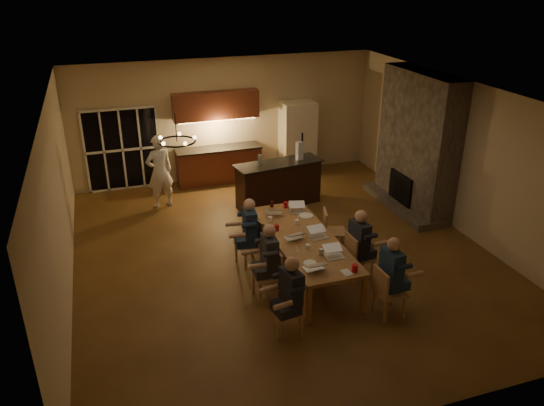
{
  "coord_description": "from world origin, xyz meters",
  "views": [
    {
      "loc": [
        -3.14,
        -8.79,
        5.31
      ],
      "look_at": [
        -0.11,
        0.3,
        0.99
      ],
      "focal_mm": 35.0,
      "sensor_mm": 36.0,
      "label": 1
    }
  ],
  "objects_px": {
    "laptop_c": "(293,233)",
    "plate_far": "(306,216)",
    "person_left_near": "(291,297)",
    "plate_left": "(310,263)",
    "can_cola": "(272,204)",
    "person_right_near": "(391,275)",
    "redcup_mid": "(277,228)",
    "bar_bottle": "(260,160)",
    "bar_island": "(278,184)",
    "person_right_mid": "(359,245)",
    "laptop_a": "(313,262)",
    "refrigerator": "(298,138)",
    "chair_right_mid": "(360,256)",
    "laptop_f": "(297,207)",
    "person_left_far": "(250,232)",
    "chair_left_mid": "(267,275)",
    "standing_person": "(160,172)",
    "dining_table": "(303,255)",
    "laptop_e": "(274,208)",
    "plate_near": "(335,249)",
    "mug_mid": "(297,222)",
    "chair_right_far": "(335,231)",
    "can_silver": "(321,252)",
    "laptop_b": "(335,251)",
    "chair_right_near": "(390,292)",
    "laptop_d": "(319,232)",
    "bar_blender": "(299,151)",
    "chair_left_near": "(289,308)",
    "redcup_near": "(355,268)",
    "chair_left_far": "(249,243)",
    "redcup_far": "(286,205)",
    "chandelier": "(177,141)",
    "mug_front": "(308,247)",
    "mug_back": "(270,219)"
  },
  "relations": [
    {
      "from": "bar_island",
      "to": "chandelier",
      "type": "distance_m",
      "value": 4.57
    },
    {
      "from": "laptop_c",
      "to": "plate_far",
      "type": "xyz_separation_m",
      "value": [
        0.57,
        0.79,
        -0.1
      ]
    },
    {
      "from": "person_left_far",
      "to": "mug_mid",
      "type": "xyz_separation_m",
      "value": [
        0.91,
        -0.08,
        0.11
      ]
    },
    {
      "from": "laptop_e",
      "to": "laptop_b",
      "type": "bearing_deg",
      "value": 118.86
    },
    {
      "from": "laptop_b",
      "to": "person_right_near",
      "type": "bearing_deg",
      "value": -44.77
    },
    {
      "from": "bar_bottle",
      "to": "bar_island",
      "type": "bearing_deg",
      "value": 0.69
    },
    {
      "from": "person_right_near",
      "to": "redcup_mid",
      "type": "height_order",
      "value": "person_right_near"
    },
    {
      "from": "laptop_e",
      "to": "plate_near",
      "type": "height_order",
      "value": "laptop_e"
    },
    {
      "from": "bar_island",
      "to": "laptop_a",
      "type": "bearing_deg",
      "value": -108.97
    },
    {
      "from": "person_right_mid",
      "to": "redcup_near",
      "type": "distance_m",
      "value": 1.01
    },
    {
      "from": "person_left_far",
      "to": "bar_blender",
      "type": "relative_size",
      "value": 3.15
    },
    {
      "from": "laptop_b",
      "to": "chair_right_near",
      "type": "bearing_deg",
      "value": -49.86
    },
    {
      "from": "chair_left_near",
      "to": "person_left_near",
      "type": "relative_size",
      "value": 0.64
    },
    {
      "from": "chair_left_far",
      "to": "redcup_far",
      "type": "height_order",
      "value": "chair_left_far"
    },
    {
      "from": "bar_bottle",
      "to": "person_right_near",
      "type": "bearing_deg",
      "value": -80.36
    },
    {
      "from": "person_left_near",
      "to": "chair_right_near",
      "type": "bearing_deg",
      "value": 79.46
    },
    {
      "from": "chair_left_near",
      "to": "chair_right_near",
      "type": "xyz_separation_m",
      "value": [
        1.71,
        -0.1,
        0.0
      ]
    },
    {
      "from": "chair_left_mid",
      "to": "standing_person",
      "type": "bearing_deg",
      "value": -167.0
    },
    {
      "from": "person_left_near",
      "to": "person_left_far",
      "type": "bearing_deg",
      "value": 170.4
    },
    {
      "from": "person_left_far",
      "to": "person_right_mid",
      "type": "bearing_deg",
      "value": 63.2
    },
    {
      "from": "chandelier",
      "to": "bar_blender",
      "type": "height_order",
      "value": "chandelier"
    },
    {
      "from": "standing_person",
      "to": "plate_left",
      "type": "distance_m",
      "value": 5.13
    },
    {
      "from": "laptop_f",
      "to": "redcup_far",
      "type": "xyz_separation_m",
      "value": [
        -0.15,
        0.29,
        -0.05
      ]
    },
    {
      "from": "person_right_near",
      "to": "mug_mid",
      "type": "height_order",
      "value": "person_right_near"
    },
    {
      "from": "bar_island",
      "to": "chair_left_mid",
      "type": "relative_size",
      "value": 2.34
    },
    {
      "from": "laptop_b",
      "to": "can_cola",
      "type": "height_order",
      "value": "laptop_b"
    },
    {
      "from": "laptop_a",
      "to": "laptop_f",
      "type": "height_order",
      "value": "same"
    },
    {
      "from": "person_right_mid",
      "to": "person_left_far",
      "type": "height_order",
      "value": "same"
    },
    {
      "from": "person_left_near",
      "to": "redcup_mid",
      "type": "distance_m",
      "value": 2.1
    },
    {
      "from": "chair_right_mid",
      "to": "laptop_b",
      "type": "relative_size",
      "value": 2.78
    },
    {
      "from": "person_right_mid",
      "to": "laptop_a",
      "type": "xyz_separation_m",
      "value": [
        -1.13,
        -0.57,
        0.17
      ]
    },
    {
      "from": "redcup_far",
      "to": "can_silver",
      "type": "bearing_deg",
      "value": -92.46
    },
    {
      "from": "person_right_mid",
      "to": "redcup_mid",
      "type": "distance_m",
      "value": 1.55
    },
    {
      "from": "chair_right_far",
      "to": "redcup_mid",
      "type": "relative_size",
      "value": 7.42
    },
    {
      "from": "chandelier",
      "to": "mug_front",
      "type": "relative_size",
      "value": 6.04
    },
    {
      "from": "chair_right_near",
      "to": "laptop_d",
      "type": "distance_m",
      "value": 1.74
    },
    {
      "from": "dining_table",
      "to": "bar_bottle",
      "type": "xyz_separation_m",
      "value": [
        0.11,
        3.07,
        0.83
      ]
    },
    {
      "from": "refrigerator",
      "to": "chair_right_mid",
      "type": "height_order",
      "value": "refrigerator"
    },
    {
      "from": "can_silver",
      "to": "chair_right_mid",
      "type": "bearing_deg",
      "value": 14.23
    },
    {
      "from": "redcup_near",
      "to": "can_cola",
      "type": "height_order",
      "value": "same"
    },
    {
      "from": "laptop_e",
      "to": "redcup_far",
      "type": "relative_size",
      "value": 2.67
    },
    {
      "from": "mug_back",
      "to": "plate_left",
      "type": "xyz_separation_m",
      "value": [
        0.13,
        -1.73,
        -0.04
      ]
    },
    {
      "from": "chair_left_far",
      "to": "chair_right_far",
      "type": "xyz_separation_m",
      "value": [
        1.77,
        -0.07,
        0.0
      ]
    },
    {
      "from": "person_left_near",
      "to": "can_cola",
      "type": "xyz_separation_m",
      "value": [
        0.72,
        3.1,
        0.12
      ]
    },
    {
      "from": "plate_near",
      "to": "laptop_b",
      "type": "bearing_deg",
      "value": -118.3
    },
    {
      "from": "person_left_near",
      "to": "plate_left",
      "type": "xyz_separation_m",
      "value": [
        0.6,
        0.73,
        0.07
      ]
    },
    {
      "from": "laptop_d",
      "to": "chair_right_far",
      "type": "bearing_deg",
      "value": 44.16
    },
    {
      "from": "chandelier",
      "to": "can_cola",
      "type": "height_order",
      "value": "chandelier"
    },
    {
      "from": "refrigerator",
      "to": "person_left_near",
      "type": "relative_size",
      "value": 1.45
    },
    {
      "from": "standing_person",
      "to": "can_silver",
      "type": "height_order",
      "value": "standing_person"
    }
  ]
}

